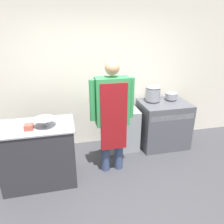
# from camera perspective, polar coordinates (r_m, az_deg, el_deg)

# --- Properties ---
(ground_plane) EXTENTS (14.00, 14.00, 0.00)m
(ground_plane) POSITION_cam_1_polar(r_m,az_deg,el_deg) (3.06, 4.20, -25.41)
(ground_plane) COLOR #38383D
(wall_back) EXTENTS (8.00, 0.05, 2.70)m
(wall_back) POSITION_cam_1_polar(r_m,az_deg,el_deg) (4.12, -3.48, 9.32)
(wall_back) COLOR silver
(wall_back) RESTS_ON ground_plane
(prep_counter) EXTENTS (1.07, 0.65, 0.93)m
(prep_counter) POSITION_cam_1_polar(r_m,az_deg,el_deg) (3.46, -18.47, -10.36)
(prep_counter) COLOR #2D2D33
(prep_counter) RESTS_ON ground_plane
(stove) EXTENTS (0.90, 0.70, 0.90)m
(stove) POSITION_cam_1_polar(r_m,az_deg,el_deg) (4.38, 13.17, -3.03)
(stove) COLOR #4C4F56
(stove) RESTS_ON ground_plane
(fridge_unit) EXTENTS (0.60, 0.58, 0.79)m
(fridge_unit) POSITION_cam_1_polar(r_m,az_deg,el_deg) (4.20, 2.39, -4.24)
(fridge_unit) COLOR #93999E
(fridge_unit) RESTS_ON ground_plane
(person_cook) EXTENTS (0.67, 0.24, 1.79)m
(person_cook) POSITION_cam_1_polar(r_m,az_deg,el_deg) (3.28, 0.06, 0.12)
(person_cook) COLOR #38476B
(person_cook) RESTS_ON ground_plane
(mixing_bowl) EXTENTS (0.31, 0.31, 0.12)m
(mixing_bowl) POSITION_cam_1_polar(r_m,az_deg,el_deg) (3.16, -17.17, -2.60)
(mixing_bowl) COLOR gray
(mixing_bowl) RESTS_ON prep_counter
(plastic_tub) EXTENTS (0.11, 0.11, 0.08)m
(plastic_tub) POSITION_cam_1_polar(r_m,az_deg,el_deg) (3.14, -20.92, -3.69)
(plastic_tub) COLOR #B24C3F
(plastic_tub) RESTS_ON prep_counter
(stock_pot) EXTENTS (0.28, 0.28, 0.28)m
(stock_pot) POSITION_cam_1_polar(r_m,az_deg,el_deg) (4.19, 10.65, 4.83)
(stock_pot) COLOR gray
(stock_pot) RESTS_ON stove
(sauce_pot) EXTENTS (0.22, 0.22, 0.12)m
(sauce_pot) POSITION_cam_1_polar(r_m,az_deg,el_deg) (4.38, 15.18, 4.05)
(sauce_pot) COLOR gray
(sauce_pot) RESTS_ON stove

